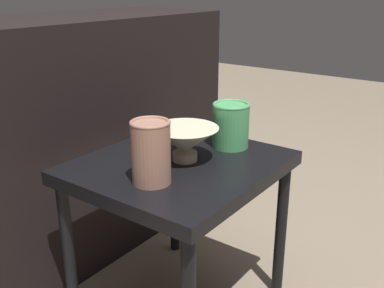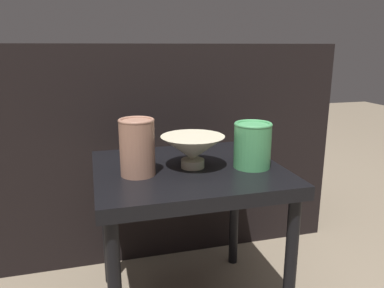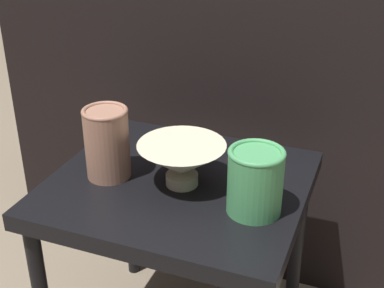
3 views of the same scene
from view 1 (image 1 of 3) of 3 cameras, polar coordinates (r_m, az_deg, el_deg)
The scene contains 5 objects.
table at distance 1.33m, azimuth -1.64°, elevation -4.69°, with size 0.57×0.51×0.51m.
couch_backdrop at distance 1.74m, azimuth -17.42°, elevation 0.26°, with size 1.48×0.50×0.88m.
bowl at distance 1.28m, azimuth -0.92°, elevation 0.42°, with size 0.20×0.20×0.10m.
vase_textured_left at distance 1.14m, azimuth -5.24°, elevation -0.93°, with size 0.10×0.10×0.17m.
vase_colorful_right at distance 1.39m, azimuth 4.94°, elevation 2.51°, with size 0.12×0.12×0.14m.
Camera 1 is at (-0.95, -0.75, 1.00)m, focal length 42.00 mm.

